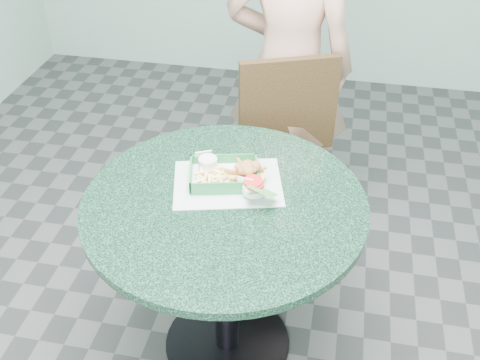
% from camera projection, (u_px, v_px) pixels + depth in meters
% --- Properties ---
extents(floor, '(4.00, 5.00, 0.02)m').
position_uv_depth(floor, '(228.00, 343.00, 2.33)').
color(floor, '#303335').
rests_on(floor, ground).
extents(cafe_table, '(0.96, 0.96, 0.75)m').
position_uv_depth(cafe_table, '(225.00, 242.00, 1.98)').
color(cafe_table, black).
rests_on(cafe_table, floor).
extents(dining_chair, '(0.45, 0.45, 0.93)m').
position_uv_depth(dining_chair, '(283.00, 151.00, 2.52)').
color(dining_chair, black).
rests_on(dining_chair, floor).
extents(diner_person, '(0.66, 0.46, 1.76)m').
position_uv_depth(diner_person, '(290.00, 54.00, 2.53)').
color(diner_person, tan).
rests_on(diner_person, floor).
extents(placemat, '(0.43, 0.36, 0.00)m').
position_uv_depth(placemat, '(228.00, 188.00, 1.95)').
color(placemat, '#B3C6C0').
rests_on(placemat, cafe_table).
extents(food_basket, '(0.24, 0.17, 0.05)m').
position_uv_depth(food_basket, '(224.00, 181.00, 1.96)').
color(food_basket, '#227238').
rests_on(food_basket, placemat).
extents(crab_sandwich, '(0.13, 0.13, 0.07)m').
position_uv_depth(crab_sandwich, '(245.00, 179.00, 1.91)').
color(crab_sandwich, '#E7B35A').
rests_on(crab_sandwich, food_basket).
extents(fries_pile, '(0.13, 0.13, 0.04)m').
position_uv_depth(fries_pile, '(209.00, 179.00, 1.93)').
color(fries_pile, '#FFE386').
rests_on(fries_pile, food_basket).
extents(sauce_ramekin, '(0.07, 0.07, 0.04)m').
position_uv_depth(sauce_ramekin, '(211.00, 165.00, 1.98)').
color(sauce_ramekin, silver).
rests_on(sauce_ramekin, food_basket).
extents(garnish_cup, '(0.11, 0.11, 0.05)m').
position_uv_depth(garnish_cup, '(249.00, 197.00, 1.85)').
color(garnish_cup, silver).
rests_on(garnish_cup, food_basket).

